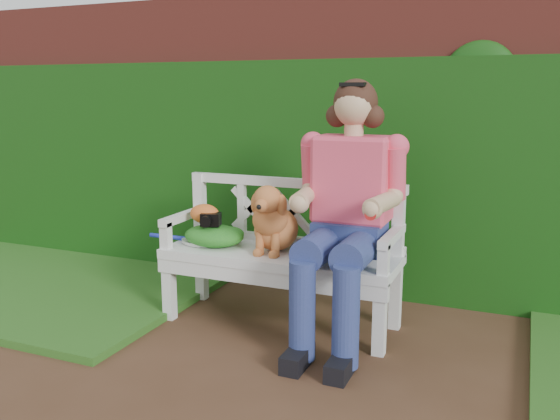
% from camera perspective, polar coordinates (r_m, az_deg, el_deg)
% --- Properties ---
extents(ground, '(60.00, 60.00, 0.00)m').
position_cam_1_polar(ground, '(3.05, 0.60, -17.67)').
color(ground, '#462B1B').
extents(brick_wall, '(10.00, 0.30, 2.20)m').
position_cam_1_polar(brick_wall, '(4.50, 9.90, 6.38)').
color(brick_wall, brown).
rests_on(brick_wall, ground).
extents(ivy_hedge, '(10.00, 0.18, 1.70)m').
position_cam_1_polar(ivy_hedge, '(4.31, 9.12, 2.85)').
color(ivy_hedge, '#124A0E').
rests_on(ivy_hedge, ground).
extents(grass_left, '(2.60, 2.00, 0.05)m').
position_cam_1_polar(grass_left, '(5.00, -21.62, -6.33)').
color(grass_left, '#1C4712').
rests_on(grass_left, ground).
extents(garden_bench, '(1.64, 0.77, 0.48)m').
position_cam_1_polar(garden_bench, '(3.83, 0.00, -7.51)').
color(garden_bench, white).
rests_on(garden_bench, ground).
extents(seated_woman, '(0.94, 1.08, 1.60)m').
position_cam_1_polar(seated_woman, '(3.52, 6.69, 0.16)').
color(seated_woman, '#D3244C').
rests_on(seated_woman, ground).
extents(dog, '(0.38, 0.46, 0.44)m').
position_cam_1_polar(dog, '(3.72, -0.55, -0.69)').
color(dog, '#A57D31').
rests_on(dog, garden_bench).
extents(tennis_racket, '(0.64, 0.30, 0.03)m').
position_cam_1_polar(tennis_racket, '(4.01, -7.58, -2.92)').
color(tennis_racket, white).
rests_on(tennis_racket, garden_bench).
extents(green_bag, '(0.42, 0.34, 0.14)m').
position_cam_1_polar(green_bag, '(3.92, -6.37, -2.41)').
color(green_bag, '#269220').
rests_on(green_bag, garden_bench).
extents(camera_item, '(0.15, 0.12, 0.08)m').
position_cam_1_polar(camera_item, '(3.88, -6.67, -0.89)').
color(camera_item, black).
rests_on(camera_item, green_bag).
extents(baseball_glove, '(0.24, 0.22, 0.13)m').
position_cam_1_polar(baseball_glove, '(3.94, -7.28, -0.35)').
color(baseball_glove, orange).
rests_on(baseball_glove, green_bag).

